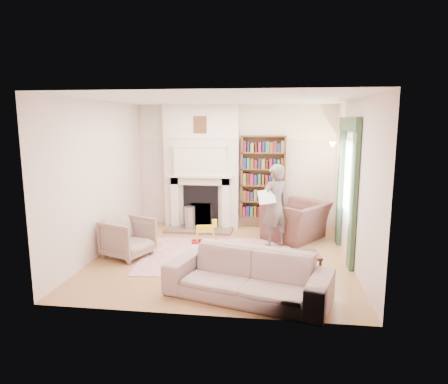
# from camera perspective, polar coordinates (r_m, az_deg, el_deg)

# --- Properties ---
(floor) EXTENTS (4.50, 4.50, 0.00)m
(floor) POSITION_cam_1_polar(r_m,az_deg,el_deg) (7.37, -0.26, -9.18)
(floor) COLOR olive
(floor) RESTS_ON ground
(ceiling) EXTENTS (4.50, 4.50, 0.00)m
(ceiling) POSITION_cam_1_polar(r_m,az_deg,el_deg) (6.96, -0.28, 13.12)
(ceiling) COLOR white
(ceiling) RESTS_ON wall_back
(wall_back) EXTENTS (4.50, 0.00, 4.50)m
(wall_back) POSITION_cam_1_polar(r_m,az_deg,el_deg) (9.25, 1.62, 3.69)
(wall_back) COLOR white
(wall_back) RESTS_ON floor
(wall_front) EXTENTS (4.50, 0.00, 4.50)m
(wall_front) POSITION_cam_1_polar(r_m,az_deg,el_deg) (4.85, -3.87, -2.26)
(wall_front) COLOR white
(wall_front) RESTS_ON floor
(wall_left) EXTENTS (0.00, 4.50, 4.50)m
(wall_left) POSITION_cam_1_polar(r_m,az_deg,el_deg) (7.66, -17.19, 1.90)
(wall_left) COLOR white
(wall_left) RESTS_ON floor
(wall_right) EXTENTS (0.00, 4.50, 4.50)m
(wall_right) POSITION_cam_1_polar(r_m,az_deg,el_deg) (7.09, 18.07, 1.22)
(wall_right) COLOR white
(wall_right) RESTS_ON floor
(fireplace) EXTENTS (1.70, 0.58, 2.80)m
(fireplace) POSITION_cam_1_polar(r_m,az_deg,el_deg) (9.16, -3.19, 3.53)
(fireplace) COLOR white
(fireplace) RESTS_ON floor
(bookcase) EXTENTS (1.00, 0.24, 1.85)m
(bookcase) POSITION_cam_1_polar(r_m,az_deg,el_deg) (9.10, 5.61, 2.12)
(bookcase) COLOR brown
(bookcase) RESTS_ON floor
(window) EXTENTS (0.02, 0.90, 1.30)m
(window) POSITION_cam_1_polar(r_m,az_deg,el_deg) (7.47, 17.43, 2.07)
(window) COLOR silver
(window) RESTS_ON wall_right
(curtain_left) EXTENTS (0.07, 0.32, 2.40)m
(curtain_left) POSITION_cam_1_polar(r_m,az_deg,el_deg) (6.82, 18.01, -0.82)
(curtain_left) COLOR #304B31
(curtain_left) RESTS_ON floor
(curtain_right) EXTENTS (0.07, 0.32, 2.40)m
(curtain_right) POSITION_cam_1_polar(r_m,az_deg,el_deg) (8.18, 16.27, 1.03)
(curtain_right) COLOR #304B31
(curtain_right) RESTS_ON floor
(pelmet) EXTENTS (0.09, 1.70, 0.24)m
(pelmet) POSITION_cam_1_polar(r_m,az_deg,el_deg) (7.40, 17.46, 9.23)
(pelmet) COLOR #304B31
(pelmet) RESTS_ON wall_right
(wall_sconce) EXTENTS (0.20, 0.24, 0.24)m
(wall_sconce) POSITION_cam_1_polar(r_m,az_deg,el_deg) (8.48, 14.96, 6.16)
(wall_sconce) COLOR gold
(wall_sconce) RESTS_ON wall_right
(rug) EXTENTS (2.97, 2.39, 0.01)m
(rug) POSITION_cam_1_polar(r_m,az_deg,el_deg) (7.42, -0.90, -9.01)
(rug) COLOR beige
(rug) RESTS_ON floor
(armchair_reading) EXTENTS (1.54, 1.58, 0.77)m
(armchair_reading) POSITION_cam_1_polar(r_m,az_deg,el_deg) (8.45, 10.27, -4.07)
(armchair_reading) COLOR #4A2D27
(armchair_reading) RESTS_ON floor
(armchair_left) EXTENTS (1.00, 0.99, 0.70)m
(armchair_left) POSITION_cam_1_polar(r_m,az_deg,el_deg) (7.47, -13.54, -6.37)
(armchair_left) COLOR #A59A88
(armchair_left) RESTS_ON floor
(sofa) EXTENTS (2.42, 1.48, 0.66)m
(sofa) POSITION_cam_1_polar(r_m,az_deg,el_deg) (5.65, 3.36, -11.80)
(sofa) COLOR #BEAA9D
(sofa) RESTS_ON floor
(man_reading) EXTENTS (0.71, 0.66, 1.63)m
(man_reading) POSITION_cam_1_polar(r_m,az_deg,el_deg) (7.76, 7.25, -2.02)
(man_reading) COLOR #5A4D48
(man_reading) RESTS_ON floor
(newspaper) EXTENTS (0.36, 0.30, 0.25)m
(newspaper) POSITION_cam_1_polar(r_m,az_deg,el_deg) (7.52, 6.14, -0.70)
(newspaper) COLOR white
(newspaper) RESTS_ON man_reading
(coffee_table) EXTENTS (0.76, 0.56, 0.45)m
(coffee_table) POSITION_cam_1_polar(r_m,az_deg,el_deg) (6.30, 10.21, -10.60)
(coffee_table) COLOR #342212
(coffee_table) RESTS_ON floor
(paraffin_heater) EXTENTS (0.27, 0.27, 0.55)m
(paraffin_heater) POSITION_cam_1_polar(r_m,az_deg,el_deg) (8.99, -4.90, -3.82)
(paraffin_heater) COLOR #AEB0B6
(paraffin_heater) RESTS_ON floor
(rocking_horse) EXTENTS (0.59, 0.34, 0.49)m
(rocking_horse) POSITION_cam_1_polar(r_m,az_deg,el_deg) (8.07, -2.69, -5.65)
(rocking_horse) COLOR yellow
(rocking_horse) RESTS_ON rug
(board_game) EXTENTS (0.41, 0.41, 0.03)m
(board_game) POSITION_cam_1_polar(r_m,az_deg,el_deg) (7.62, -1.90, -8.31)
(board_game) COLOR gold
(board_game) RESTS_ON rug
(game_box_lid) EXTENTS (0.33, 0.22, 0.06)m
(game_box_lid) POSITION_cam_1_polar(r_m,az_deg,el_deg) (7.14, -3.93, -9.55)
(game_box_lid) COLOR #A41227
(game_box_lid) RESTS_ON rug
(comic_annuals) EXTENTS (0.82, 0.59, 0.02)m
(comic_annuals) POSITION_cam_1_polar(r_m,az_deg,el_deg) (6.95, 1.02, -10.21)
(comic_annuals) COLOR red
(comic_annuals) RESTS_ON rug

